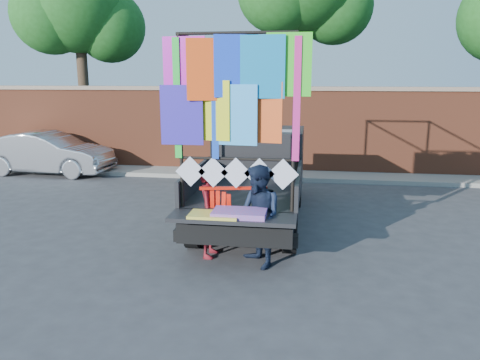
# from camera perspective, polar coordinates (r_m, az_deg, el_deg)

# --- Properties ---
(ground) EXTENTS (90.00, 90.00, 0.00)m
(ground) POSITION_cam_1_polar(r_m,az_deg,el_deg) (7.85, -1.40, -9.12)
(ground) COLOR #38383A
(ground) RESTS_ON ground
(brick_wall) EXTENTS (30.00, 0.45, 2.61)m
(brick_wall) POSITION_cam_1_polar(r_m,az_deg,el_deg) (14.33, 3.47, 6.19)
(brick_wall) COLOR brown
(brick_wall) RESTS_ON ground
(curb) EXTENTS (30.00, 1.20, 0.12)m
(curb) POSITION_cam_1_polar(r_m,az_deg,el_deg) (13.84, 3.14, 0.66)
(curb) COLOR gray
(curb) RESTS_ON ground
(tree_left) EXTENTS (4.20, 3.30, 7.05)m
(tree_left) POSITION_cam_1_polar(r_m,az_deg,el_deg) (17.31, -19.20, 19.21)
(tree_left) COLOR #38281C
(tree_left) RESTS_ON ground
(pickup_truck) EXTENTS (2.23, 5.61, 3.53)m
(pickup_truck) POSITION_cam_1_polar(r_m,az_deg,el_deg) (9.94, 2.04, 0.88)
(pickup_truck) COLOR black
(pickup_truck) RESTS_ON ground
(sedan) EXTENTS (3.93, 1.51, 1.28)m
(sedan) POSITION_cam_1_polar(r_m,az_deg,el_deg) (15.25, -22.33, 3.05)
(sedan) COLOR #A8ABAF
(sedan) RESTS_ON ground
(woman) EXTENTS (0.38, 0.56, 1.50)m
(woman) POSITION_cam_1_polar(r_m,az_deg,el_deg) (7.61, -3.70, -3.88)
(woman) COLOR maroon
(woman) RESTS_ON ground
(man) EXTENTS (0.94, 0.98, 1.60)m
(man) POSITION_cam_1_polar(r_m,az_deg,el_deg) (7.17, 2.29, -4.49)
(man) COLOR #152036
(man) RESTS_ON ground
(streamer_bundle) EXTENTS (1.05, 0.25, 0.72)m
(streamer_bundle) POSITION_cam_1_polar(r_m,az_deg,el_deg) (7.33, -1.71, -2.58)
(streamer_bundle) COLOR red
(streamer_bundle) RESTS_ON ground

